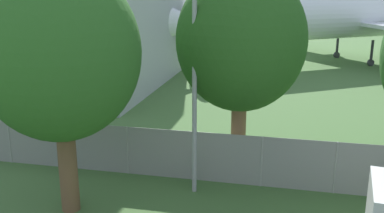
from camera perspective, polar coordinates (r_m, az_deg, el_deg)
The scene contains 5 objects.
perimeter_fence at distance 16.75m, azimuth 0.04°, elevation -6.28°, with size 56.07×0.07×1.91m.
airplane at distance 43.55m, azimuth 19.20°, elevation 10.73°, with size 32.68×26.34×11.96m.
tree_behind_benches at distance 16.18m, azimuth 6.24°, elevation 8.26°, with size 4.65×4.65×7.75m.
tree_far_right at distance 13.99m, azimuth -16.54°, elevation 6.52°, with size 4.92×4.92×7.88m.
light_mast at distance 14.74m, azimuth 0.32°, elevation 7.39°, with size 0.44×0.44×8.42m.
Camera 1 is at (3.40, -5.67, 7.19)m, focal length 42.00 mm.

